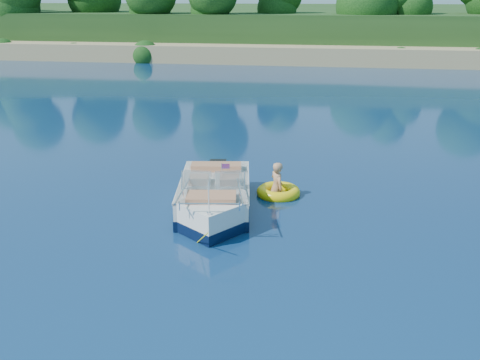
{
  "coord_description": "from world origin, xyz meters",
  "views": [
    {
      "loc": [
        1.5,
        -11.66,
        5.79
      ],
      "look_at": [
        -0.72,
        2.28,
        0.85
      ],
      "focal_mm": 40.0,
      "sensor_mm": 36.0,
      "label": 1
    }
  ],
  "objects": [
    {
      "name": "motorboat",
      "position": [
        -1.4,
        1.95,
        0.35
      ],
      "size": [
        2.47,
        5.44,
        1.82
      ],
      "rotation": [
        0.0,
        0.0,
        0.15
      ],
      "color": "white",
      "rests_on": "ground"
    },
    {
      "name": "shoreline",
      "position": [
        0.0,
        63.77,
        0.98
      ],
      "size": [
        170.0,
        59.0,
        6.0
      ],
      "color": "tan",
      "rests_on": "ground"
    },
    {
      "name": "ground",
      "position": [
        0.0,
        0.0,
        0.0
      ],
      "size": [
        160.0,
        160.0,
        0.0
      ],
      "primitive_type": "plane",
      "color": "#0A1D47",
      "rests_on": "ground"
    },
    {
      "name": "boy",
      "position": [
        0.2,
        3.51,
        0.0
      ],
      "size": [
        0.82,
        0.97,
        1.76
      ],
      "primitive_type": "imported",
      "rotation": [
        0.0,
        -0.17,
        2.15
      ],
      "color": "tan",
      "rests_on": "ground"
    },
    {
      "name": "tow_tube",
      "position": [
        0.27,
        3.51,
        0.09
      ],
      "size": [
        1.59,
        1.59,
        0.35
      ],
      "rotation": [
        0.0,
        0.0,
        -0.22
      ],
      "color": "yellow",
      "rests_on": "ground"
    }
  ]
}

